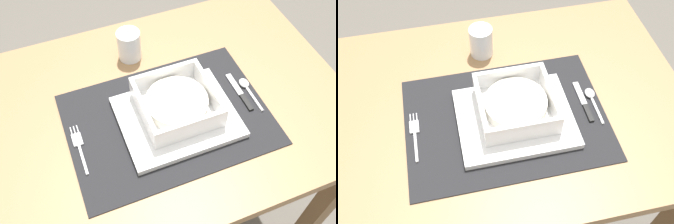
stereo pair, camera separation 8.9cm
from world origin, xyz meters
TOP-DOWN VIEW (x-y plane):
  - ground_plane at (0.00, 0.00)m, footprint 6.00×6.00m
  - dining_table at (0.00, 0.00)m, footprint 0.96×0.67m
  - placemat at (0.01, -0.05)m, footprint 0.48×0.34m
  - serving_plate at (0.03, -0.06)m, footprint 0.27×0.22m
  - porridge_bowl at (0.03, -0.04)m, footprint 0.18×0.18m
  - fork at (-0.21, -0.05)m, footprint 0.02×0.14m
  - spoon at (0.23, -0.03)m, footprint 0.02×0.11m
  - butter_knife at (0.21, -0.05)m, footprint 0.01×0.13m
  - drinking_glass at (-0.01, 0.19)m, footprint 0.06×0.06m

SIDE VIEW (x-z plane):
  - ground_plane at x=0.00m, z-range 0.00..0.00m
  - dining_table at x=0.00m, z-range 0.25..0.99m
  - placemat at x=0.01m, z-range 0.73..0.74m
  - fork at x=-0.21m, z-range 0.74..0.74m
  - butter_knife at x=0.21m, z-range 0.74..0.74m
  - spoon at x=0.23m, z-range 0.73..0.75m
  - serving_plate at x=0.03m, z-range 0.74..0.75m
  - drinking_glass at x=-0.01m, z-range 0.73..0.81m
  - porridge_bowl at x=0.03m, z-range 0.74..0.80m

